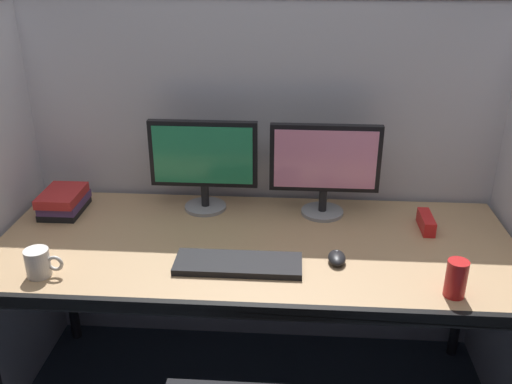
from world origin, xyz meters
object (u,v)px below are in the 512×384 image
object	(u,v)px
keyboard_main	(238,264)
coffee_mug	(39,263)
soda_can	(456,279)
monitor_right	(325,164)
computer_mouse	(337,258)
monitor_left	(204,160)
book_stack	(64,201)
red_stapler	(426,222)
desk	(255,256)

from	to	relation	value
keyboard_main	coffee_mug	xyz separation A→B (m)	(-0.64, -0.10, 0.04)
soda_can	keyboard_main	bearing A→B (deg)	169.92
monitor_right	computer_mouse	bearing A→B (deg)	-84.69
coffee_mug	monitor_left	bearing A→B (deg)	49.35
monitor_right	coffee_mug	bearing A→B (deg)	-150.83
book_stack	coffee_mug	size ratio (longest dim) A/B	1.74
red_stapler	keyboard_main	bearing A→B (deg)	-154.89
desk	coffee_mug	distance (m)	0.74
desk	coffee_mug	bearing A→B (deg)	-159.53
keyboard_main	book_stack	xyz separation A→B (m)	(-0.75, 0.37, 0.04)
desk	soda_can	distance (m)	0.71
desk	monitor_left	bearing A→B (deg)	128.31
monitor_right	keyboard_main	size ratio (longest dim) A/B	1.00
red_stapler	monitor_left	bearing A→B (deg)	172.13
desk	soda_can	xyz separation A→B (m)	(0.64, -0.28, 0.11)
computer_mouse	monitor_left	bearing A→B (deg)	142.73
monitor_right	red_stapler	size ratio (longest dim) A/B	2.87
book_stack	soda_can	xyz separation A→B (m)	(1.43, -0.49, 0.01)
desk	red_stapler	distance (m)	0.67
desk	computer_mouse	world-z (taller)	computer_mouse
monitor_right	computer_mouse	size ratio (longest dim) A/B	4.48
book_stack	red_stapler	bearing A→B (deg)	-1.98
computer_mouse	red_stapler	distance (m)	0.45
keyboard_main	red_stapler	distance (m)	0.76
keyboard_main	monitor_left	bearing A→B (deg)	112.06
monitor_left	computer_mouse	size ratio (longest dim) A/B	4.48
desk	keyboard_main	distance (m)	0.18
keyboard_main	computer_mouse	size ratio (longest dim) A/B	4.48
monitor_right	book_stack	distance (m)	1.06
monitor_left	monitor_right	distance (m)	0.48
coffee_mug	red_stapler	distance (m)	1.40
desk	computer_mouse	xyz separation A→B (m)	(0.29, -0.11, 0.07)
book_stack	desk	bearing A→B (deg)	-15.13
monitor_left	desk	bearing A→B (deg)	-51.69
monitor_right	keyboard_main	distance (m)	0.56
monitor_right	soda_can	xyz separation A→B (m)	(0.39, -0.55, -0.15)
monitor_left	monitor_right	world-z (taller)	same
monitor_left	book_stack	world-z (taller)	monitor_left
desk	monitor_left	distance (m)	0.45
monitor_left	monitor_right	bearing A→B (deg)	-1.77
keyboard_main	monitor_right	bearing A→B (deg)	55.04
monitor_left	book_stack	bearing A→B (deg)	-172.90
monitor_left	soda_can	size ratio (longest dim) A/B	3.52
monitor_right	keyboard_main	bearing A→B (deg)	-124.96
computer_mouse	book_stack	size ratio (longest dim) A/B	0.44
monitor_right	red_stapler	world-z (taller)	monitor_right
book_stack	soda_can	size ratio (longest dim) A/B	1.80
computer_mouse	coffee_mug	world-z (taller)	coffee_mug
monitor_left	book_stack	distance (m)	0.60
desk	monitor_left	xyz separation A→B (m)	(-0.22, 0.28, 0.27)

